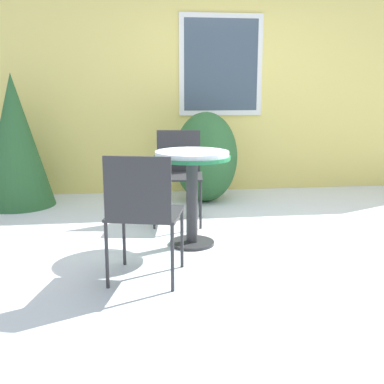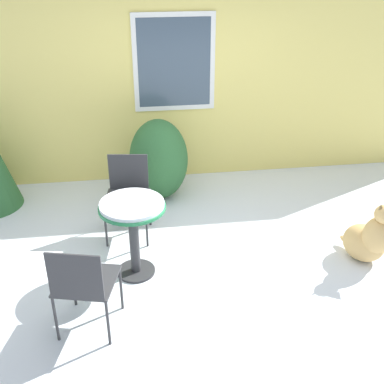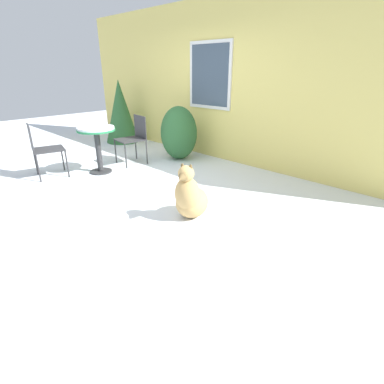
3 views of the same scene
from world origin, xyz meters
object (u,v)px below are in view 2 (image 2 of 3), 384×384
patio_table (133,219)px  dog (369,239)px  patio_chair_far_side (83,283)px  patio_chair_near_table (128,192)px

patio_table → dog: 2.39m
patio_table → patio_chair_far_side: patio_chair_far_side is taller
patio_table → dog: size_ratio=1.10×
patio_chair_near_table → dog: 2.58m
patio_chair_far_side → dog: patio_chair_far_side is taller
patio_chair_near_table → patio_chair_far_side: 1.57m
patio_table → patio_chair_far_side: size_ratio=0.90×
patio_chair_near_table → patio_chair_far_side: bearing=-96.7°
patio_table → patio_chair_far_side: (-0.43, -0.75, -0.11)m
patio_table → patio_chair_near_table: bearing=92.7°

